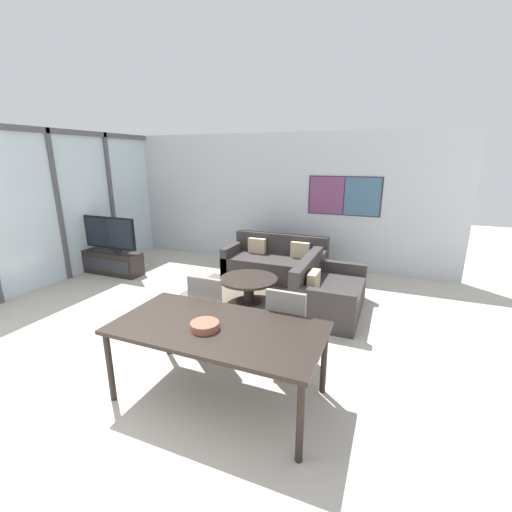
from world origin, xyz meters
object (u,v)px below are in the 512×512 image
(sofa_side, at_px, (325,294))
(television, at_px, (109,234))
(fruit_bowl, at_px, (205,325))
(tv_console, at_px, (113,263))
(dining_chair_centre, at_px, (288,327))
(coffee_table, at_px, (249,284))
(dining_table, at_px, (218,332))
(dining_chair_left, at_px, (210,311))
(sofa_main, at_px, (276,264))

(sofa_side, bearing_deg, television, 88.37)
(sofa_side, bearing_deg, fruit_bowl, 165.45)
(tv_console, distance_m, dining_chair_centre, 4.67)
(sofa_side, bearing_deg, coffee_table, 97.19)
(dining_table, relative_size, fruit_bowl, 7.44)
(dining_table, xyz_separation_m, dining_chair_left, (-0.49, 0.72, -0.18))
(sofa_main, distance_m, sofa_side, 1.71)
(fruit_bowl, bearing_deg, dining_chair_left, 116.96)
(television, xyz_separation_m, coffee_table, (3.15, -0.28, -0.51))
(dining_chair_left, bearing_deg, sofa_main, 93.15)
(dining_chair_left, relative_size, dining_chair_centre, 1.00)
(fruit_bowl, bearing_deg, sofa_main, 98.84)
(sofa_main, bearing_deg, sofa_side, -44.67)
(sofa_side, height_order, dining_chair_centre, dining_chair_centre)
(sofa_main, xyz_separation_m, dining_table, (0.65, -3.58, 0.43))
(sofa_side, xyz_separation_m, coffee_table, (-1.21, -0.15, 0.04))
(dining_table, bearing_deg, tv_console, 146.60)
(dining_chair_centre, distance_m, fruit_bowl, 1.00)
(television, distance_m, sofa_main, 3.37)
(dining_table, distance_m, fruit_bowl, 0.16)
(coffee_table, relative_size, fruit_bowl, 3.52)
(television, relative_size, coffee_table, 1.34)
(sofa_main, distance_m, dining_chair_centre, 3.13)
(sofa_main, distance_m, dining_table, 3.66)
(television, xyz_separation_m, dining_chair_left, (3.30, -1.78, -0.30))
(television, height_order, coffee_table, television)
(coffee_table, bearing_deg, tv_console, 174.98)
(coffee_table, xyz_separation_m, dining_chair_left, (0.16, -1.51, 0.21))
(television, bearing_deg, tv_console, -90.00)
(television, height_order, sofa_main, television)
(tv_console, xyz_separation_m, dining_chair_left, (3.30, -1.78, 0.29))
(sofa_main, relative_size, coffee_table, 2.04)
(coffee_table, bearing_deg, sofa_side, 7.19)
(sofa_main, relative_size, fruit_bowl, 7.18)
(sofa_main, height_order, dining_chair_centre, dining_chair_centre)
(dining_table, distance_m, dining_chair_left, 0.89)
(tv_console, xyz_separation_m, sofa_main, (3.15, 1.08, 0.04))
(sofa_side, distance_m, dining_chair_left, 1.98)
(fruit_bowl, bearing_deg, coffee_table, 103.83)
(tv_console, distance_m, dining_table, 4.57)
(sofa_side, distance_m, dining_table, 2.48)
(sofa_side, bearing_deg, sofa_main, 45.33)
(dining_chair_left, relative_size, fruit_bowl, 3.66)
(television, bearing_deg, dining_chair_left, -28.38)
(sofa_main, xyz_separation_m, coffee_table, (-0.00, -1.35, 0.04))
(television, distance_m, sofa_side, 4.40)
(dining_table, xyz_separation_m, fruit_bowl, (-0.08, -0.10, 0.10))
(sofa_main, bearing_deg, dining_chair_centre, -68.55)
(television, bearing_deg, sofa_side, -1.63)
(tv_console, relative_size, sofa_side, 0.84)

